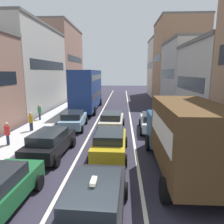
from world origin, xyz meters
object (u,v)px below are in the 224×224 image
Objects in this scene: removalist_box_truck at (182,134)px; sedan_right_lane_behind_truck at (152,122)px; pedestrian_near_kerb at (7,133)px; sedan_centre_lane_second at (110,142)px; hatchback_centre_lane_third at (112,120)px; taxi_centre_lane_front at (95,202)px; bus_mid_queue_primary at (87,88)px; sedan_left_lane_third at (73,119)px; wagon_left_lane_second at (50,142)px; pedestrian_mid_sidewalk at (40,112)px; pedestrian_far_sidewalk at (31,121)px.

removalist_box_truck is 1.76× the size of sedan_right_lane_behind_truck.
pedestrian_near_kerb is (-9.94, -4.24, 0.15)m from sedan_right_lane_behind_truck.
sedan_centre_lane_second is 5.53m from hatchback_centre_lane_third.
bus_mid_queue_primary is at bearing 12.69° from taxi_centre_lane_front.
sedan_centre_lane_second and sedan_left_lane_third have the same top height.
wagon_left_lane_second is (-3.50, -0.27, 0.00)m from sedan_centre_lane_second.
removalist_box_truck reaches higher than sedan_centre_lane_second.
pedestrian_near_kerb is at bearing 142.38° from sedan_left_lane_third.
taxi_centre_lane_front is at bearing -166.46° from sedan_left_lane_third.
pedestrian_mid_sidewalk is at bearing 43.85° from sedan_centre_lane_second.
bus_mid_queue_primary is at bearing 4.09° from wagon_left_lane_second.
pedestrian_far_sidewalk is (0.89, -3.93, 0.00)m from pedestrian_mid_sidewalk.
sedan_centre_lane_second is 6.68m from sedan_left_lane_third.
sedan_left_lane_third is 2.65× the size of pedestrian_mid_sidewalk.
hatchback_centre_lane_third is 2.63× the size of pedestrian_mid_sidewalk.
wagon_left_lane_second and sedan_right_lane_behind_truck have the same top height.
pedestrian_mid_sidewalk is at bearing 47.36° from removalist_box_truck.
hatchback_centre_lane_third is 6.61m from pedestrian_far_sidewalk.
sedan_centre_lane_second is 6.83m from pedestrian_near_kerb.
taxi_centre_lane_front is 11.86m from sedan_left_lane_third.
pedestrian_mid_sidewalk and pedestrian_far_sidewalk have the same top height.
removalist_box_truck is 10.79m from pedestrian_near_kerb.
pedestrian_mid_sidewalk is (-4.06, 8.48, 0.15)m from wagon_left_lane_second.
removalist_box_truck is 15.16m from pedestrian_mid_sidewalk.
pedestrian_far_sidewalk reaches higher than sedan_centre_lane_second.
bus_mid_queue_primary reaches higher than sedan_centre_lane_second.
pedestrian_near_kerb is 1.00× the size of pedestrian_mid_sidewalk.
wagon_left_lane_second is at bearing -42.95° from pedestrian_near_kerb.
sedan_right_lane_behind_truck is at bearing -97.08° from sedan_left_lane_third.
hatchback_centre_lane_third is (-0.18, 5.52, 0.00)m from sedan_centre_lane_second.
removalist_box_truck is 1.75× the size of sedan_left_lane_third.
removalist_box_truck is 1.78× the size of sedan_centre_lane_second.
removalist_box_truck is 8.53m from hatchback_centre_lane_third.
removalist_box_truck is at bearing 158.69° from pedestrian_far_sidewalk.
hatchback_centre_lane_third is 1.00× the size of sedan_right_lane_behind_truck.
sedan_right_lane_behind_truck is at bearing 137.07° from pedestrian_mid_sidewalk.
taxi_centre_lane_front is 11.39m from sedan_right_lane_behind_truck.
sedan_centre_lane_second is 14.94m from bus_mid_queue_primary.
sedan_left_lane_third is at bearing 33.47° from pedestrian_near_kerb.
wagon_left_lane_second is at bearing -179.62° from bus_mid_queue_primary.
hatchback_centre_lane_third is 7.86m from pedestrian_mid_sidewalk.
removalist_box_truck is at bearing -101.06° from wagon_left_lane_second.
hatchback_centre_lane_third is 2.63× the size of pedestrian_far_sidewalk.
sedan_centre_lane_second is at bearing -175.96° from hatchback_centre_lane_third.
pedestrian_far_sidewalk is at bearing 98.24° from sedan_right_lane_behind_truck.
removalist_box_truck is 12.07m from pedestrian_far_sidewalk.
hatchback_centre_lane_third is (-3.73, 7.57, -1.18)m from removalist_box_truck.
sedan_left_lane_third is (-0.04, 5.94, 0.00)m from wagon_left_lane_second.
taxi_centre_lane_front reaches higher than sedan_centre_lane_second.
bus_mid_queue_primary is (-6.92, 9.10, 2.03)m from sedan_right_lane_behind_truck.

